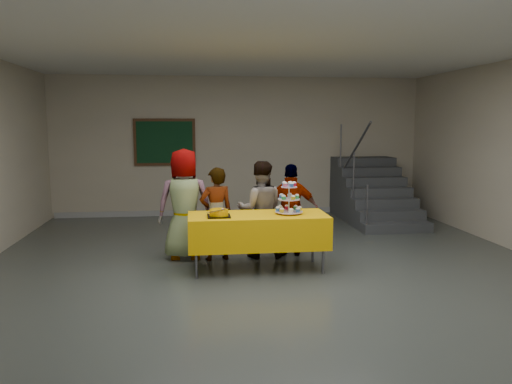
{
  "coord_description": "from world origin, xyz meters",
  "views": [
    {
      "loc": [
        -1.01,
        -5.87,
        1.99
      ],
      "look_at": [
        -0.15,
        0.92,
        1.05
      ],
      "focal_mm": 35.0,
      "sensor_mm": 36.0,
      "label": 1
    }
  ],
  "objects_px": {
    "cupcake_stand": "(289,201)",
    "schoolchild_a": "(185,204)",
    "schoolchild_b": "(216,214)",
    "schoolchild_d": "(292,210)",
    "bear_cake": "(219,212)",
    "bake_table": "(258,230)",
    "staircase": "(371,196)",
    "noticeboard": "(165,142)",
    "schoolchild_c": "(260,209)"
  },
  "relations": [
    {
      "from": "bake_table",
      "to": "noticeboard",
      "type": "height_order",
      "value": "noticeboard"
    },
    {
      "from": "schoolchild_a",
      "to": "schoolchild_b",
      "type": "xyz_separation_m",
      "value": [
        0.46,
        -0.13,
        -0.13
      ]
    },
    {
      "from": "cupcake_stand",
      "to": "staircase",
      "type": "height_order",
      "value": "staircase"
    },
    {
      "from": "bear_cake",
      "to": "cupcake_stand",
      "type": "bearing_deg",
      "value": 5.85
    },
    {
      "from": "schoolchild_b",
      "to": "staircase",
      "type": "xyz_separation_m",
      "value": [
        3.38,
        2.82,
        -0.2
      ]
    },
    {
      "from": "schoolchild_b",
      "to": "schoolchild_d",
      "type": "distance_m",
      "value": 1.15
    },
    {
      "from": "cupcake_stand",
      "to": "bear_cake",
      "type": "bearing_deg",
      "value": -174.15
    },
    {
      "from": "bear_cake",
      "to": "schoolchild_d",
      "type": "bearing_deg",
      "value": 35.27
    },
    {
      "from": "bake_table",
      "to": "cupcake_stand",
      "type": "relative_size",
      "value": 4.22
    },
    {
      "from": "schoolchild_b",
      "to": "cupcake_stand",
      "type": "bearing_deg",
      "value": 133.77
    },
    {
      "from": "cupcake_stand",
      "to": "schoolchild_d",
      "type": "relative_size",
      "value": 0.32
    },
    {
      "from": "bake_table",
      "to": "schoolchild_c",
      "type": "relative_size",
      "value": 1.3
    },
    {
      "from": "cupcake_stand",
      "to": "schoolchild_c",
      "type": "xyz_separation_m",
      "value": [
        -0.3,
        0.66,
        -0.22
      ]
    },
    {
      "from": "bear_cake",
      "to": "schoolchild_b",
      "type": "xyz_separation_m",
      "value": [
        -0.0,
        0.69,
        -0.15
      ]
    },
    {
      "from": "schoolchild_d",
      "to": "schoolchild_b",
      "type": "bearing_deg",
      "value": 19.07
    },
    {
      "from": "schoolchild_a",
      "to": "schoolchild_c",
      "type": "height_order",
      "value": "schoolchild_a"
    },
    {
      "from": "schoolchild_b",
      "to": "schoolchild_d",
      "type": "relative_size",
      "value": 0.98
    },
    {
      "from": "staircase",
      "to": "cupcake_stand",
      "type": "bearing_deg",
      "value": -125.4
    },
    {
      "from": "bake_table",
      "to": "staircase",
      "type": "relative_size",
      "value": 0.78
    },
    {
      "from": "cupcake_stand",
      "to": "staircase",
      "type": "distance_m",
      "value": 4.2
    },
    {
      "from": "bake_table",
      "to": "schoolchild_a",
      "type": "distance_m",
      "value": 1.25
    },
    {
      "from": "bake_table",
      "to": "schoolchild_c",
      "type": "bearing_deg",
      "value": 79.39
    },
    {
      "from": "bear_cake",
      "to": "noticeboard",
      "type": "bearing_deg",
      "value": 101.98
    },
    {
      "from": "bake_table",
      "to": "schoolchild_b",
      "type": "relative_size",
      "value": 1.38
    },
    {
      "from": "cupcake_stand",
      "to": "schoolchild_d",
      "type": "height_order",
      "value": "schoolchild_d"
    },
    {
      "from": "cupcake_stand",
      "to": "schoolchild_a",
      "type": "distance_m",
      "value": 1.6
    },
    {
      "from": "schoolchild_a",
      "to": "schoolchild_b",
      "type": "bearing_deg",
      "value": 164.52
    },
    {
      "from": "staircase",
      "to": "bake_table",
      "type": "bearing_deg",
      "value": -129.9
    },
    {
      "from": "schoolchild_b",
      "to": "noticeboard",
      "type": "height_order",
      "value": "noticeboard"
    },
    {
      "from": "cupcake_stand",
      "to": "schoolchild_a",
      "type": "bearing_deg",
      "value": 153.05
    },
    {
      "from": "schoolchild_d",
      "to": "noticeboard",
      "type": "relative_size",
      "value": 1.07
    },
    {
      "from": "bear_cake",
      "to": "staircase",
      "type": "height_order",
      "value": "staircase"
    },
    {
      "from": "bear_cake",
      "to": "staircase",
      "type": "xyz_separation_m",
      "value": [
        3.38,
        3.5,
        -0.34
      ]
    },
    {
      "from": "bake_table",
      "to": "bear_cake",
      "type": "height_order",
      "value": "bear_cake"
    },
    {
      "from": "schoolchild_b",
      "to": "schoolchild_d",
      "type": "xyz_separation_m",
      "value": [
        1.14,
        0.12,
        0.01
      ]
    },
    {
      "from": "schoolchild_c",
      "to": "noticeboard",
      "type": "distance_m",
      "value": 4.01
    },
    {
      "from": "bake_table",
      "to": "noticeboard",
      "type": "bearing_deg",
      "value": 108.92
    },
    {
      "from": "schoolchild_a",
      "to": "bear_cake",
      "type": "bearing_deg",
      "value": 119.99
    },
    {
      "from": "schoolchild_a",
      "to": "schoolchild_c",
      "type": "relative_size",
      "value": 1.13
    },
    {
      "from": "bake_table",
      "to": "cupcake_stand",
      "type": "height_order",
      "value": "cupcake_stand"
    },
    {
      "from": "schoolchild_c",
      "to": "noticeboard",
      "type": "relative_size",
      "value": 1.11
    },
    {
      "from": "cupcake_stand",
      "to": "bear_cake",
      "type": "height_order",
      "value": "cupcake_stand"
    },
    {
      "from": "schoolchild_c",
      "to": "staircase",
      "type": "bearing_deg",
      "value": -130.37
    },
    {
      "from": "bear_cake",
      "to": "schoolchild_d",
      "type": "xyz_separation_m",
      "value": [
        1.14,
        0.81,
        -0.13
      ]
    },
    {
      "from": "bake_table",
      "to": "schoolchild_b",
      "type": "distance_m",
      "value": 0.81
    },
    {
      "from": "bear_cake",
      "to": "schoolchild_a",
      "type": "distance_m",
      "value": 0.94
    },
    {
      "from": "bear_cake",
      "to": "noticeboard",
      "type": "xyz_separation_m",
      "value": [
        -0.92,
        4.34,
        0.77
      ]
    },
    {
      "from": "schoolchild_b",
      "to": "bear_cake",
      "type": "bearing_deg",
      "value": 75.58
    },
    {
      "from": "bake_table",
      "to": "cupcake_stand",
      "type": "bearing_deg",
      "value": -0.19
    },
    {
      "from": "bake_table",
      "to": "schoolchild_d",
      "type": "distance_m",
      "value": 0.94
    }
  ]
}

